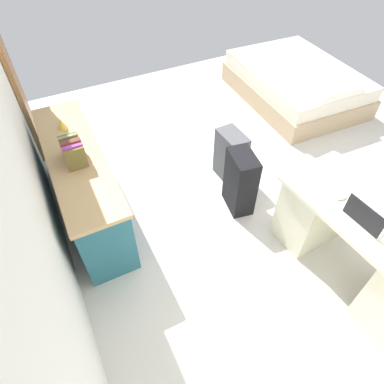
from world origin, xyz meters
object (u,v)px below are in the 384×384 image
(desk, at_px, (358,245))
(suitcase_spare_grey, at_px, (231,156))
(computer_mouse, at_px, (342,196))
(credenza, at_px, (84,185))
(figurine_small, at_px, (62,124))
(bed, at_px, (296,84))
(suitcase_black, at_px, (240,182))
(laptop, at_px, (367,218))

(desk, distance_m, suitcase_spare_grey, 1.57)
(computer_mouse, bearing_deg, credenza, 46.76)
(figurine_small, bearing_deg, credenza, -179.79)
(bed, relative_size, figurine_small, 17.79)
(suitcase_black, relative_size, figurine_small, 6.18)
(laptop, bearing_deg, computer_mouse, -5.01)
(computer_mouse, height_order, figurine_small, figurine_small)
(credenza, bearing_deg, laptop, -134.31)
(desk, bearing_deg, computer_mouse, 16.99)
(credenza, distance_m, suitcase_spare_grey, 1.58)
(suitcase_spare_grey, distance_m, computer_mouse, 1.36)
(credenza, distance_m, bed, 3.41)
(suitcase_spare_grey, distance_m, laptop, 1.62)
(laptop, xyz_separation_m, computer_mouse, (0.26, -0.02, -0.03))
(desk, xyz_separation_m, suitcase_spare_grey, (1.53, 0.30, -0.09))
(desk, distance_m, bed, 2.94)
(credenza, height_order, bed, credenza)
(suitcase_black, distance_m, laptop, 1.24)
(bed, distance_m, laptop, 3.03)
(suitcase_black, distance_m, suitcase_spare_grey, 0.45)
(suitcase_spare_grey, bearing_deg, laptop, -175.04)
(credenza, height_order, laptop, laptop)
(suitcase_black, relative_size, suitcase_spare_grey, 1.15)
(bed, xyz_separation_m, suitcase_spare_grey, (-1.02, 1.74, 0.05))
(suitcase_black, height_order, laptop, laptop)
(desk, bearing_deg, figurine_small, 40.95)
(figurine_small, bearing_deg, computer_mouse, -136.52)
(desk, relative_size, suitcase_spare_grey, 2.50)
(bed, height_order, laptop, laptop)
(bed, relative_size, suitcase_black, 2.88)
(credenza, xyz_separation_m, computer_mouse, (-1.46, -1.78, 0.37))
(credenza, bearing_deg, computer_mouse, -129.24)
(suitcase_black, xyz_separation_m, figurine_small, (1.04, 1.42, 0.49))
(credenza, distance_m, laptop, 2.49)
(suitcase_black, distance_m, computer_mouse, 1.01)
(bed, bearing_deg, computer_mouse, 146.43)
(suitcase_spare_grey, distance_m, figurine_small, 1.76)
(suitcase_black, bearing_deg, suitcase_spare_grey, -9.55)
(desk, relative_size, laptop, 4.57)
(bed, distance_m, figurine_small, 3.38)
(credenza, xyz_separation_m, suitcase_spare_grey, (-0.19, -1.56, -0.09))
(bed, relative_size, laptop, 6.03)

